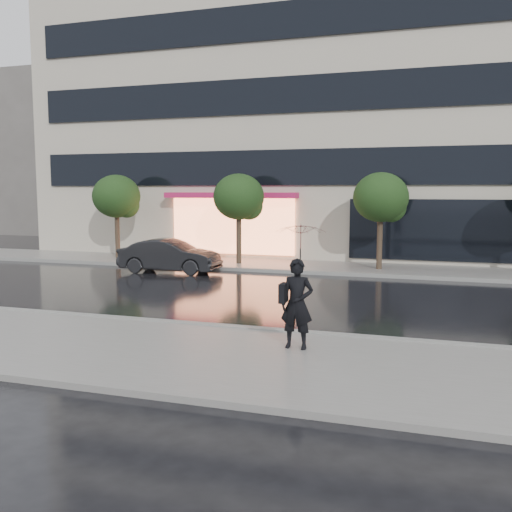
% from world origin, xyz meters
% --- Properties ---
extents(ground, '(120.00, 120.00, 0.00)m').
position_xyz_m(ground, '(0.00, 0.00, 0.00)').
color(ground, black).
rests_on(ground, ground).
extents(sidewalk_near, '(60.00, 4.50, 0.12)m').
position_xyz_m(sidewalk_near, '(0.00, -3.25, 0.06)').
color(sidewalk_near, slate).
rests_on(sidewalk_near, ground).
extents(sidewalk_far, '(60.00, 3.50, 0.12)m').
position_xyz_m(sidewalk_far, '(0.00, 10.25, 0.06)').
color(sidewalk_far, slate).
rests_on(sidewalk_far, ground).
extents(curb_near, '(60.00, 0.25, 0.14)m').
position_xyz_m(curb_near, '(0.00, -1.00, 0.07)').
color(curb_near, gray).
rests_on(curb_near, ground).
extents(curb_far, '(60.00, 0.25, 0.14)m').
position_xyz_m(curb_far, '(0.00, 8.50, 0.07)').
color(curb_far, gray).
rests_on(curb_far, ground).
extents(office_building, '(30.00, 12.76, 18.00)m').
position_xyz_m(office_building, '(-0.00, 17.97, 9.00)').
color(office_building, '#B6AC9A').
rests_on(office_building, ground).
extents(bg_building_left, '(14.00, 10.00, 12.00)m').
position_xyz_m(bg_building_left, '(-28.00, 26.00, 6.00)').
color(bg_building_left, '#59544F').
rests_on(bg_building_left, ground).
extents(tree_far_west, '(2.20, 2.20, 3.99)m').
position_xyz_m(tree_far_west, '(-8.94, 10.03, 2.92)').
color(tree_far_west, '#33261C').
rests_on(tree_far_west, ground).
extents(tree_mid_west, '(2.20, 2.20, 3.99)m').
position_xyz_m(tree_mid_west, '(-2.94, 10.03, 2.92)').
color(tree_mid_west, '#33261C').
rests_on(tree_mid_west, ground).
extents(tree_mid_east, '(2.20, 2.20, 3.99)m').
position_xyz_m(tree_mid_east, '(3.06, 10.03, 2.92)').
color(tree_mid_east, '#33261C').
rests_on(tree_mid_east, ground).
extents(parked_car, '(4.09, 1.56, 1.33)m').
position_xyz_m(parked_car, '(-4.97, 7.28, 0.67)').
color(parked_car, black).
rests_on(parked_car, ground).
extents(pedestrian_with_umbrella, '(0.98, 1.00, 2.51)m').
position_xyz_m(pedestrian_with_umbrella, '(2.65, -2.33, 1.74)').
color(pedestrian_with_umbrella, black).
rests_on(pedestrian_with_umbrella, sidewalk_near).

